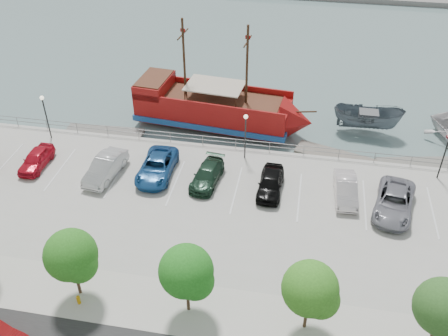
# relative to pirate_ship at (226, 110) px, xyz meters

# --- Properties ---
(ground) EXTENTS (160.00, 160.00, 0.00)m
(ground) POSITION_rel_pirate_ship_xyz_m (2.81, -12.85, -1.84)
(ground) COLOR slate
(sidewalk) EXTENTS (100.00, 4.00, 0.05)m
(sidewalk) POSITION_rel_pirate_ship_xyz_m (2.81, -22.85, -0.83)
(sidewalk) COLOR beige
(sidewalk) RESTS_ON land_slab
(seawall_railing) EXTENTS (50.00, 0.06, 1.00)m
(seawall_railing) POSITION_rel_pirate_ship_xyz_m (2.81, -5.05, -0.32)
(seawall_railing) COLOR slate
(seawall_railing) RESTS_ON land_slab
(pirate_ship) EXTENTS (17.63, 6.34, 11.00)m
(pirate_ship) POSITION_rel_pirate_ship_xyz_m (0.00, 0.00, 0.00)
(pirate_ship) COLOR maroon
(pirate_ship) RESTS_ON ground
(patrol_boat) EXTENTS (6.68, 2.84, 2.53)m
(patrol_boat) POSITION_rel_pirate_ship_xyz_m (13.55, 1.48, -0.58)
(patrol_boat) COLOR #525D65
(patrol_boat) RESTS_ON ground
(dock_west) EXTENTS (7.59, 2.50, 0.43)m
(dock_west) POSITION_rel_pirate_ship_xyz_m (-11.25, -3.65, -1.63)
(dock_west) COLOR slate
(dock_west) RESTS_ON ground
(dock_mid) EXTENTS (7.47, 4.09, 0.41)m
(dock_mid) POSITION_rel_pirate_ship_xyz_m (10.66, -3.65, -1.64)
(dock_mid) COLOR slate
(dock_mid) RESTS_ON ground
(dock_east) EXTENTS (7.63, 3.51, 0.42)m
(dock_east) POSITION_rel_pirate_ship_xyz_m (17.99, -3.65, -1.63)
(dock_east) COLOR slate
(dock_east) RESTS_ON ground
(fire_hydrant) EXTENTS (0.24, 0.24, 0.70)m
(fire_hydrant) POSITION_rel_pirate_ship_xyz_m (-4.91, -23.65, -0.46)
(fire_hydrant) COLOR #C28708
(fire_hydrant) RESTS_ON sidewalk
(lamp_post_left) EXTENTS (0.36, 0.36, 4.28)m
(lamp_post_left) POSITION_rel_pirate_ship_xyz_m (-15.19, -6.35, 2.10)
(lamp_post_left) COLOR black
(lamp_post_left) RESTS_ON land_slab
(lamp_post_mid) EXTENTS (0.36, 0.36, 4.28)m
(lamp_post_mid) POSITION_rel_pirate_ship_xyz_m (2.81, -6.35, 2.10)
(lamp_post_mid) COLOR black
(lamp_post_mid) RESTS_ON land_slab
(lamp_post_right) EXTENTS (0.36, 0.36, 4.28)m
(lamp_post_right) POSITION_rel_pirate_ship_xyz_m (18.81, -6.35, 2.10)
(lamp_post_right) COLOR black
(lamp_post_right) RESTS_ON land_slab
(tree_c) EXTENTS (3.30, 3.20, 5.00)m
(tree_c) POSITION_rel_pirate_ship_xyz_m (-5.04, -22.92, 2.45)
(tree_c) COLOR #473321
(tree_c) RESTS_ON sidewalk
(tree_d) EXTENTS (3.30, 3.20, 5.00)m
(tree_d) POSITION_rel_pirate_ship_xyz_m (1.96, -22.92, 2.45)
(tree_d) COLOR #473321
(tree_d) RESTS_ON sidewalk
(tree_e) EXTENTS (3.30, 3.20, 5.00)m
(tree_e) POSITION_rel_pirate_ship_xyz_m (8.96, -22.92, 2.45)
(tree_e) COLOR #473321
(tree_e) RESTS_ON sidewalk
(tree_f) EXTENTS (3.30, 3.20, 5.00)m
(tree_f) POSITION_rel_pirate_ship_xyz_m (15.96, -22.92, 2.45)
(tree_f) COLOR #473321
(tree_f) RESTS_ON sidewalk
(parked_car_a) EXTENTS (1.73, 4.24, 1.44)m
(parked_car_a) POSITION_rel_pirate_ship_xyz_m (-14.27, -10.73, -0.12)
(parked_car_a) COLOR red
(parked_car_a) RESTS_ON land_slab
(parked_car_b) EXTENTS (2.41, 5.25, 1.67)m
(parked_car_b) POSITION_rel_pirate_ship_xyz_m (-8.04, -10.97, -0.01)
(parked_car_b) COLOR #B4B4B4
(parked_car_b) RESTS_ON land_slab
(parked_car_c) EXTENTS (2.69, 5.67, 1.57)m
(parked_car_c) POSITION_rel_pirate_ship_xyz_m (-3.94, -10.05, -0.06)
(parked_car_c) COLOR #1B4D88
(parked_car_c) RESTS_ON land_slab
(parked_car_d) EXTENTS (2.46, 4.92, 1.37)m
(parked_car_d) POSITION_rel_pirate_ship_xyz_m (0.32, -10.28, -0.16)
(parked_car_d) COLOR #173121
(parked_car_d) RESTS_ON land_slab
(parked_car_e) EXTENTS (1.99, 4.68, 1.58)m
(parked_car_e) POSITION_rel_pirate_ship_xyz_m (5.47, -10.50, -0.05)
(parked_car_e) COLOR black
(parked_car_e) RESTS_ON land_slab
(parked_car_f) EXTENTS (1.89, 4.69, 1.51)m
(parked_car_f) POSITION_rel_pirate_ship_xyz_m (11.28, -10.23, -0.09)
(parked_car_f) COLOR silver
(parked_car_f) RESTS_ON land_slab
(parked_car_g) EXTENTS (3.82, 6.29, 1.63)m
(parked_car_g) POSITION_rel_pirate_ship_xyz_m (14.81, -11.22, -0.03)
(parked_car_g) COLOR gray
(parked_car_g) RESTS_ON land_slab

